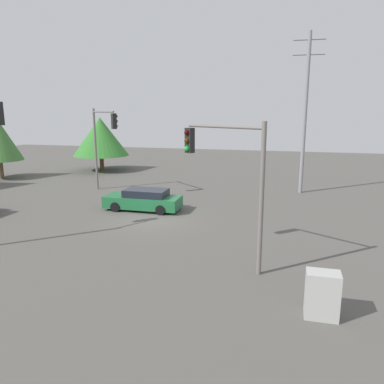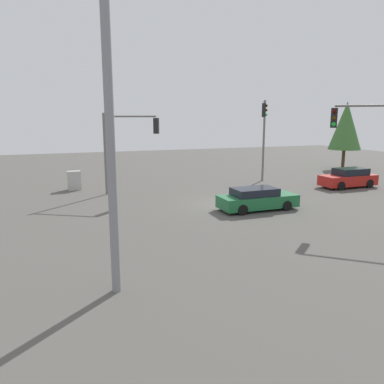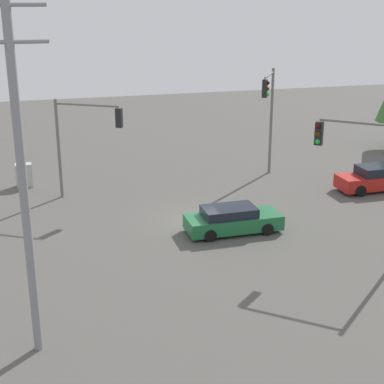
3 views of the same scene
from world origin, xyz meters
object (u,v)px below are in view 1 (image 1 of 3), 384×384
Objects in this scene: sedan_green at (144,200)px; electrical_cabinet at (322,295)px; traffic_signal_aux at (228,167)px; traffic_signal_main at (103,135)px.

sedan_green is 3.29× the size of electrical_cabinet.
traffic_signal_main is at bearing -13.97° from traffic_signal_aux.
traffic_signal_main is 20.83m from electrical_cabinet.
traffic_signal_aux is at bearing -44.70° from electrical_cabinet.
traffic_signal_main is 1.09× the size of traffic_signal_aux.
sedan_green is 14.28m from electrical_cabinet.
traffic_signal_main reaches higher than sedan_green.
sedan_green is 0.83× the size of traffic_signal_aux.
traffic_signal_aux reaches higher than electrical_cabinet.
traffic_signal_main is 15.66m from traffic_signal_aux.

